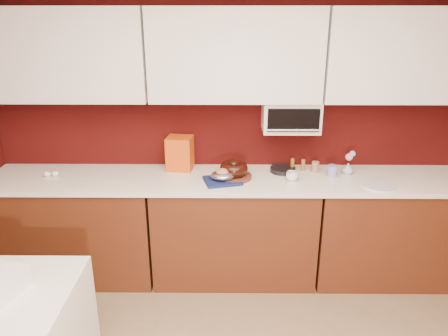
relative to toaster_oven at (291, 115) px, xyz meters
name	(u,v)px	position (x,y,z in m)	size (l,w,h in m)	color
wall_back	(234,126)	(-0.45, 0.15, -0.12)	(4.00, 0.02, 2.50)	#3B0908
base_cabinet_left	(77,229)	(-1.78, -0.17, -0.95)	(1.31, 0.58, 0.86)	#522410
base_cabinet_center	(234,229)	(-0.45, -0.17, -0.95)	(1.31, 0.58, 0.86)	#522410
base_cabinet_right	(392,230)	(0.88, -0.17, -0.95)	(1.31, 0.58, 0.86)	#522410
countertop	(234,180)	(-0.45, -0.17, -0.49)	(4.00, 0.62, 0.04)	white
upper_cabinet_left	(61,55)	(-1.78, -0.02, 0.48)	(1.31, 0.33, 0.70)	white
upper_cabinet_center	(235,55)	(-0.45, -0.02, 0.48)	(1.31, 0.33, 0.70)	white
upper_cabinet_right	(411,55)	(0.88, -0.02, 0.48)	(1.31, 0.33, 0.70)	white
toaster_oven	(291,115)	(0.00, 0.00, 0.00)	(0.45, 0.30, 0.25)	white
toaster_oven_door	(293,120)	(0.00, -0.16, 0.00)	(0.40, 0.02, 0.18)	black
toaster_oven_handle	(293,130)	(0.00, -0.18, -0.07)	(0.02, 0.02, 0.42)	silver
cake_base	(234,176)	(-0.46, -0.17, -0.46)	(0.29, 0.29, 0.03)	brown
bundt_cake	(234,169)	(-0.46, -0.17, -0.39)	(0.23, 0.23, 0.09)	black
navy_towel	(223,181)	(-0.55, -0.26, -0.46)	(0.28, 0.23, 0.02)	#151F4F
foil_ham_nest	(223,175)	(-0.55, -0.26, -0.42)	(0.19, 0.16, 0.07)	silver
roasted_ham	(223,172)	(-0.55, -0.26, -0.40)	(0.10, 0.09, 0.07)	tan
pandoro_box	(180,153)	(-0.91, 0.03, -0.33)	(0.21, 0.19, 0.28)	#B6270C
dark_pan	(283,170)	(-0.05, -0.03, -0.46)	(0.21, 0.21, 0.04)	black
coffee_mug	(292,175)	(0.00, -0.23, -0.43)	(0.08, 0.08, 0.09)	white
blue_jar	(332,171)	(0.34, -0.12, -0.43)	(0.08, 0.08, 0.09)	#1B1D97
flower_vase	(348,168)	(0.48, -0.08, -0.42)	(0.07, 0.07, 0.11)	#A9B4C0
flower_pink	(349,157)	(0.48, -0.08, -0.33)	(0.06, 0.06, 0.06)	pink
flower_blue	(352,154)	(0.51, -0.06, -0.30)	(0.05, 0.05, 0.05)	#84ACD3
china_plate	(379,186)	(0.66, -0.34, -0.47)	(0.24, 0.24, 0.01)	silver
amber_bottle	(303,165)	(0.13, 0.00, -0.43)	(0.03, 0.03, 0.10)	#8E5419
paper_cup	(315,167)	(0.22, -0.03, -0.43)	(0.06, 0.06, 0.09)	#996945
egg_left	(47,174)	(-1.97, -0.16, -0.45)	(0.06, 0.04, 0.04)	white
egg_right	(55,174)	(-1.90, -0.15, -0.45)	(0.06, 0.04, 0.04)	white
amber_bottle_tall	(292,165)	(0.03, 0.00, -0.42)	(0.03, 0.03, 0.11)	brown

